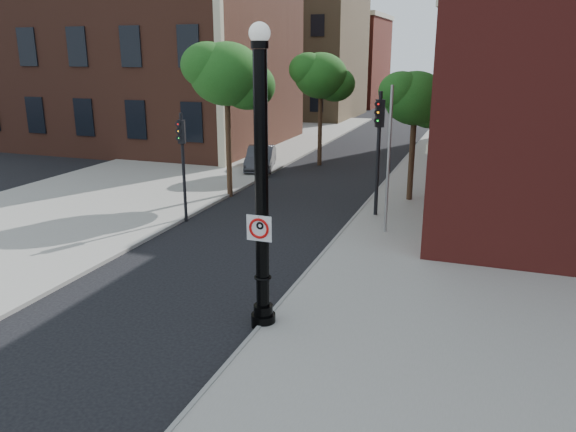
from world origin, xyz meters
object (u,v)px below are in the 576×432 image
at_px(lamppost, 262,197).
at_px(traffic_signal_left, 182,150).
at_px(parked_car, 261,158).
at_px(traffic_signal_right, 379,134).
at_px(no_parking_sign, 259,228).

relative_size(lamppost, traffic_signal_left, 1.66).
xyz_separation_m(lamppost, parked_car, (-7.00, 16.89, -2.49)).
bearing_deg(lamppost, traffic_signal_left, 130.88).
distance_m(lamppost, traffic_signal_right, 9.84).
height_order(no_parking_sign, traffic_signal_right, traffic_signal_right).
relative_size(lamppost, traffic_signal_right, 1.41).
bearing_deg(traffic_signal_left, lamppost, -67.64).
bearing_deg(no_parking_sign, traffic_signal_right, 85.64).
xyz_separation_m(no_parking_sign, traffic_signal_left, (-5.98, 7.09, 0.29)).
relative_size(no_parking_sign, traffic_signal_left, 0.14).
relative_size(lamppost, parked_car, 1.73).
distance_m(parked_car, traffic_signal_right, 10.78).
distance_m(lamppost, no_parking_sign, 0.69).
height_order(no_parking_sign, traffic_signal_left, traffic_signal_left).
xyz_separation_m(no_parking_sign, traffic_signal_right, (0.71, 9.99, 0.79)).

